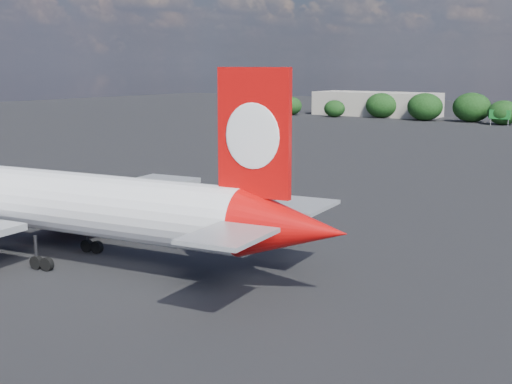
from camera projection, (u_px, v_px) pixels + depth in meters
The scene contains 4 objects.
ground at pixel (365, 188), 101.02m from camera, with size 500.00×500.00×0.00m, color black.
qantas_airliner at pixel (58, 203), 62.82m from camera, with size 52.16×49.76×17.03m.
terminal_building at pixel (376, 104), 242.93m from camera, with size 42.00×16.00×8.00m.
highway_sign at pixel (500, 115), 203.02m from camera, with size 6.00×0.30×4.50m.
Camera 1 is at (46.39, -29.43, 17.20)m, focal length 50.00 mm.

